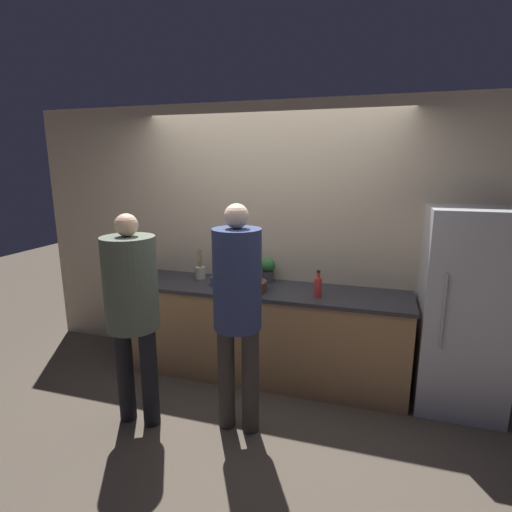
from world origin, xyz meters
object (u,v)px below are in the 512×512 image
object	(u,v)px
bottle_amber	(145,272)
potted_plant	(268,269)
fruit_bowl	(250,286)
utensil_crock	(200,272)
person_left	(132,300)
bottle_red	(318,287)
cup_red	(148,276)
refrigerator	(464,311)
person_center	(237,300)
cup_blue	(215,281)

from	to	relation	value
bottle_amber	potted_plant	distance (m)	1.25
fruit_bowl	utensil_crock	size ratio (longest dim) A/B	1.03
person_left	potted_plant	bearing A→B (deg)	57.80
bottle_red	cup_red	bearing A→B (deg)	-179.86
refrigerator	person_left	xyz separation A→B (m)	(-2.46, -0.99, 0.18)
person_center	potted_plant	size ratio (longest dim) A/B	7.18
person_center	bottle_amber	distance (m)	1.51
bottle_red	potted_plant	bearing A→B (deg)	149.53
person_left	utensil_crock	xyz separation A→B (m)	(0.05, 1.11, -0.07)
person_left	bottle_amber	world-z (taller)	person_left
refrigerator	utensil_crock	bearing A→B (deg)	177.26
refrigerator	fruit_bowl	size ratio (longest dim) A/B	5.45
person_left	cup_blue	world-z (taller)	person_left
person_center	fruit_bowl	size ratio (longest dim) A/B	5.65
bottle_red	cup_blue	size ratio (longest dim) A/B	2.81
refrigerator	utensil_crock	world-z (taller)	refrigerator
utensil_crock	bottle_red	xyz separation A→B (m)	(1.22, -0.24, 0.03)
person_left	person_center	bearing A→B (deg)	10.71
refrigerator	fruit_bowl	bearing A→B (deg)	-175.96
fruit_bowl	bottle_red	world-z (taller)	bottle_red
person_center	bottle_red	bearing A→B (deg)	55.87
person_center	bottle_red	distance (m)	0.87
refrigerator	person_left	bearing A→B (deg)	-158.00
cup_red	person_left	bearing A→B (deg)	-65.45
utensil_crock	bottle_amber	size ratio (longest dim) A/B	1.85
person_center	cup_blue	xyz separation A→B (m)	(-0.50, 0.77, -0.12)
bottle_red	bottle_amber	distance (m)	1.76
potted_plant	cup_blue	bearing A→B (deg)	-149.66
cup_red	cup_blue	bearing A→B (deg)	4.27
fruit_bowl	utensil_crock	distance (m)	0.65
person_center	cup_red	bearing A→B (deg)	148.89
fruit_bowl	utensil_crock	world-z (taller)	utensil_crock
bottle_red	utensil_crock	bearing A→B (deg)	168.87
person_left	person_center	distance (m)	0.80
person_left	bottle_amber	distance (m)	1.07
cup_blue	cup_red	size ratio (longest dim) A/B	0.88
fruit_bowl	cup_blue	xyz separation A→B (m)	(-0.37, 0.05, -0.01)
refrigerator	cup_blue	world-z (taller)	refrigerator
cup_blue	bottle_amber	bearing A→B (deg)	177.27
person_center	bottle_amber	world-z (taller)	person_center
bottle_amber	potted_plant	size ratio (longest dim) A/B	0.67
utensil_crock	potted_plant	xyz separation A→B (m)	(0.69, 0.07, 0.07)
cup_blue	utensil_crock	bearing A→B (deg)	140.60
refrigerator	bottle_red	bearing A→B (deg)	-173.93
person_left	bottle_red	world-z (taller)	person_left
bottle_red	person_center	bearing A→B (deg)	-124.13
fruit_bowl	utensil_crock	bearing A→B (deg)	158.12
person_center	fruit_bowl	world-z (taller)	person_center
utensil_crock	bottle_amber	xyz separation A→B (m)	(-0.54, -0.16, -0.00)
fruit_bowl	cup_red	xyz separation A→B (m)	(-1.05, -0.00, 0.00)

